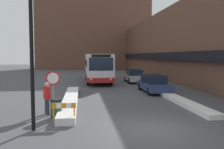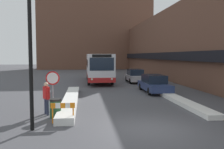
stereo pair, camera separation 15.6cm
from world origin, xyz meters
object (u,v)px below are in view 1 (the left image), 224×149
(street_lamp, at_px, (38,28))
(parked_car_back, at_px, (134,76))
(trash_bin, at_px, (56,108))
(construction_barricade, at_px, (64,109))
(city_bus, at_px, (98,67))
(parked_car_front, at_px, (154,84))
(pedestrian, at_px, (47,95))
(stop_sign, at_px, (53,82))

(street_lamp, bearing_deg, parked_car_back, 66.42)
(trash_bin, relative_size, construction_barricade, 0.86)
(city_bus, xyz_separation_m, parked_car_front, (4.19, -9.06, -1.05))
(trash_bin, height_order, construction_barricade, trash_bin)
(pedestrian, xyz_separation_m, trash_bin, (0.53, -0.66, -0.55))
(city_bus, height_order, street_lamp, street_lamp)
(parked_car_back, bearing_deg, pedestrian, -117.48)
(parked_car_back, bearing_deg, parked_car_front, -90.00)
(stop_sign, bearing_deg, trash_bin, -78.95)
(pedestrian, distance_m, construction_barricade, 2.06)
(city_bus, distance_m, parked_car_front, 10.03)
(parked_car_front, xyz_separation_m, street_lamp, (-7.79, -10.00, 3.50))
(parked_car_back, distance_m, pedestrian, 17.06)
(street_lamp, bearing_deg, city_bus, 79.29)
(stop_sign, bearing_deg, construction_barricade, -73.92)
(city_bus, xyz_separation_m, parked_car_back, (4.19, -1.20, -1.02))
(pedestrian, height_order, trash_bin, pedestrian)
(city_bus, bearing_deg, parked_car_front, -65.18)
(parked_car_front, relative_size, pedestrian, 2.80)
(parked_car_front, height_order, street_lamp, street_lamp)
(pedestrian, distance_m, trash_bin, 1.01)
(city_bus, height_order, trash_bin, city_bus)
(trash_bin, bearing_deg, pedestrian, 128.68)
(city_bus, relative_size, parked_car_front, 2.33)
(city_bus, height_order, stop_sign, city_bus)
(parked_car_front, xyz_separation_m, trash_bin, (-7.34, -7.94, -0.25))
(city_bus, height_order, pedestrian, city_bus)
(parked_car_back, xyz_separation_m, pedestrian, (-7.87, -15.13, 0.28))
(city_bus, bearing_deg, stop_sign, -102.59)
(parked_car_front, height_order, trash_bin, parked_car_front)
(parked_car_back, bearing_deg, construction_barricade, -112.15)
(city_bus, distance_m, trash_bin, 17.33)
(parked_car_front, relative_size, parked_car_back, 1.14)
(parked_car_front, relative_size, stop_sign, 2.16)
(pedestrian, relative_size, construction_barricade, 1.56)
(construction_barricade, bearing_deg, street_lamp, -133.67)
(parked_car_front, distance_m, street_lamp, 13.15)
(city_bus, distance_m, parked_car_back, 4.48)
(stop_sign, relative_size, trash_bin, 2.35)
(street_lamp, height_order, trash_bin, street_lamp)
(street_lamp, relative_size, trash_bin, 7.26)
(city_bus, xyz_separation_m, street_lamp, (-3.60, -19.06, 2.45))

